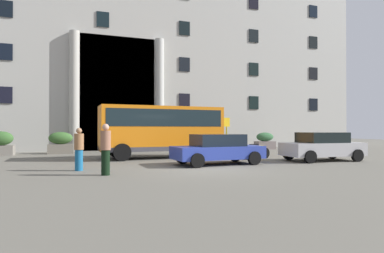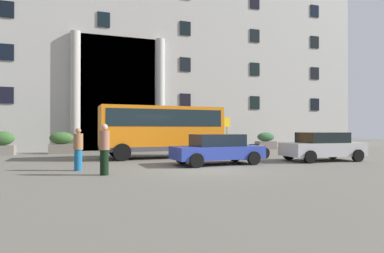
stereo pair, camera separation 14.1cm
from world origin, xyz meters
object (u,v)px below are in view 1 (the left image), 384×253
(parked_estate_mid, at_px, (218,149))
(pedestrian_man_red_shirt, at_px, (106,149))
(bus_stop_sign, at_px, (227,131))
(orange_minibus, at_px, (162,128))
(hedge_planter_entrance_right, at_px, (61,143))
(hedge_planter_far_east, at_px, (265,141))
(hedge_planter_east, at_px, (1,144))
(parked_compact_extra, at_px, (322,146))
(pedestrian_man_crossing, at_px, (79,149))
(scooter_by_planter, at_px, (256,151))

(parked_estate_mid, xyz_separation_m, pedestrian_man_red_shirt, (-5.17, -1.88, 0.21))
(bus_stop_sign, height_order, parked_estate_mid, bus_stop_sign)
(orange_minibus, bearing_deg, hedge_planter_entrance_right, 134.75)
(orange_minibus, distance_m, hedge_planter_far_east, 11.08)
(hedge_planter_east, distance_m, parked_estate_mid, 14.01)
(parked_estate_mid, height_order, pedestrian_man_red_shirt, pedestrian_man_red_shirt)
(hedge_planter_far_east, bearing_deg, orange_minibus, -153.47)
(bus_stop_sign, bearing_deg, parked_compact_extra, -68.24)
(pedestrian_man_red_shirt, bearing_deg, parked_compact_extra, -42.70)
(hedge_planter_far_east, height_order, parked_compact_extra, parked_compact_extra)
(parked_estate_mid, height_order, pedestrian_man_crossing, pedestrian_man_crossing)
(hedge_planter_far_east, relative_size, parked_estate_mid, 0.37)
(pedestrian_man_crossing, bearing_deg, hedge_planter_far_east, 66.09)
(hedge_planter_far_east, relative_size, pedestrian_man_red_shirt, 0.88)
(orange_minibus, bearing_deg, pedestrian_man_crossing, -136.58)
(scooter_by_planter, bearing_deg, hedge_planter_entrance_right, 130.38)
(hedge_planter_east, height_order, scooter_by_planter, hedge_planter_east)
(hedge_planter_east, relative_size, scooter_by_planter, 0.79)
(orange_minibus, distance_m, bus_stop_sign, 5.24)
(hedge_planter_entrance_right, height_order, parked_estate_mid, hedge_planter_entrance_right)
(pedestrian_man_crossing, bearing_deg, orange_minibus, 77.85)
(orange_minibus, xyz_separation_m, parked_estate_mid, (1.61, -4.20, -1.00))
(pedestrian_man_red_shirt, bearing_deg, orange_minibus, 8.24)
(parked_estate_mid, bearing_deg, scooter_by_planter, 26.10)
(pedestrian_man_red_shirt, xyz_separation_m, pedestrian_man_crossing, (-0.89, 1.63, -0.08))
(bus_stop_sign, distance_m, hedge_planter_east, 14.29)
(orange_minibus, xyz_separation_m, hedge_planter_east, (-8.99, 4.96, -0.99))
(scooter_by_planter, bearing_deg, parked_compact_extra, -46.56)
(parked_estate_mid, bearing_deg, pedestrian_man_crossing, 178.92)
(parked_compact_extra, bearing_deg, pedestrian_man_crossing, -176.45)
(parked_compact_extra, bearing_deg, hedge_planter_far_east, 78.47)
(orange_minibus, relative_size, hedge_planter_far_east, 4.30)
(hedge_planter_east, relative_size, hedge_planter_far_east, 0.94)
(hedge_planter_east, distance_m, hedge_planter_far_east, 18.86)
(hedge_planter_entrance_right, xyz_separation_m, pedestrian_man_red_shirt, (2.00, -11.39, 0.23))
(orange_minibus, relative_size, bus_stop_sign, 2.86)
(scooter_by_planter, bearing_deg, pedestrian_man_red_shirt, -168.48)
(hedge_planter_entrance_right, xyz_separation_m, pedestrian_man_crossing, (1.12, -9.76, 0.15))
(hedge_planter_east, height_order, parked_estate_mid, hedge_planter_east)
(hedge_planter_entrance_right, distance_m, parked_estate_mid, 11.92)
(bus_stop_sign, bearing_deg, hedge_planter_east, 167.09)
(bus_stop_sign, distance_m, parked_compact_extra, 6.69)
(hedge_planter_far_east, distance_m, hedge_planter_entrance_right, 15.44)
(hedge_planter_east, bearing_deg, parked_estate_mid, -40.83)
(orange_minibus, height_order, hedge_planter_far_east, orange_minibus)
(bus_stop_sign, bearing_deg, parked_estate_mid, -119.01)
(pedestrian_man_crossing, bearing_deg, parked_compact_extra, 33.08)
(hedge_planter_east, relative_size, parked_estate_mid, 0.35)
(orange_minibus, bearing_deg, parked_estate_mid, -70.53)
(bus_stop_sign, height_order, hedge_planter_far_east, bus_stop_sign)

